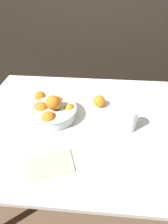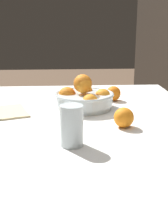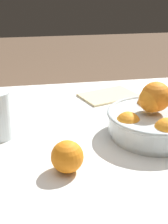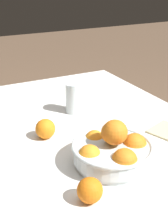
% 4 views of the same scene
% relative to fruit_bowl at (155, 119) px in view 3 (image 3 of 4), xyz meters
% --- Properties ---
extents(dining_table, '(1.44, 1.02, 0.74)m').
position_rel_fruit_bowl_xyz_m(dining_table, '(0.22, -0.01, -0.12)').
color(dining_table, white).
rests_on(dining_table, ground_plane).
extents(fruit_bowl, '(0.27, 0.27, 0.16)m').
position_rel_fruit_bowl_xyz_m(fruit_bowl, '(0.00, 0.00, 0.00)').
color(fruit_bowl, silver).
rests_on(fruit_bowl, dining_table).
extents(orange_loose_near_bowl, '(0.08, 0.08, 0.08)m').
position_rel_fruit_bowl_xyz_m(orange_loose_near_bowl, '(0.27, 0.13, -0.01)').
color(orange_loose_near_bowl, orange).
rests_on(orange_loose_near_bowl, dining_table).
extents(napkin, '(0.24, 0.20, 0.01)m').
position_rel_fruit_bowl_xyz_m(napkin, '(0.05, -0.33, -0.05)').
color(napkin, beige).
rests_on(napkin, dining_table).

